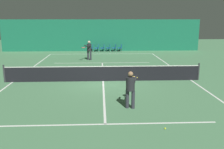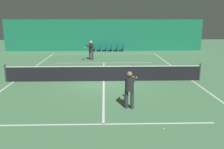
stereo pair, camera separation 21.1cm
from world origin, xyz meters
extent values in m
plane|color=#4C7F56|center=(0.00, 0.00, 0.00)|extent=(60.00, 60.00, 0.00)
cube|color=#196B4C|center=(0.00, 14.38, 1.82)|extent=(23.00, 0.12, 3.64)
cube|color=white|center=(0.00, 11.90, 0.00)|extent=(11.00, 0.10, 0.00)
cube|color=white|center=(0.00, 6.40, 0.00)|extent=(8.25, 0.10, 0.00)
cube|color=white|center=(0.00, -6.40, 0.00)|extent=(8.25, 0.10, 0.00)
cube|color=white|center=(-5.50, 0.00, 0.00)|extent=(0.10, 23.80, 0.00)
cube|color=white|center=(5.50, 0.00, 0.00)|extent=(0.10, 23.80, 0.00)
cube|color=white|center=(0.00, 0.00, 0.00)|extent=(0.10, 12.80, 0.00)
cube|color=black|center=(0.00, 0.00, 0.47)|extent=(11.90, 0.02, 0.95)
cube|color=white|center=(0.00, 0.00, 0.92)|extent=(11.90, 0.02, 0.05)
cylinder|color=#333338|center=(-5.95, 0.00, 0.53)|extent=(0.10, 0.10, 1.07)
cylinder|color=#333338|center=(5.95, 0.00, 0.53)|extent=(0.10, 0.10, 1.07)
cylinder|color=#2D2D38|center=(0.98, -4.74, 0.40)|extent=(0.19, 0.19, 0.80)
cylinder|color=#2D2D38|center=(1.22, -4.82, 0.40)|extent=(0.19, 0.19, 0.80)
cylinder|color=#232328|center=(1.10, -4.78, 1.08)|extent=(0.46, 0.46, 0.58)
sphere|color=#936B4C|center=(1.10, -4.78, 1.51)|extent=(0.22, 0.22, 0.22)
cylinder|color=#232328|center=(1.04, -4.48, 1.21)|extent=(0.25, 0.55, 0.23)
cylinder|color=#232328|center=(1.32, -4.57, 1.21)|extent=(0.25, 0.55, 0.23)
cylinder|color=black|center=(1.30, -4.13, 1.14)|extent=(0.12, 0.30, 0.03)
torus|color=gold|center=(1.39, -3.84, 1.14)|extent=(0.41, 0.41, 0.03)
cylinder|color=silver|center=(1.39, -3.84, 1.14)|extent=(0.34, 0.34, 0.00)
cylinder|color=#2D2D38|center=(-1.05, 7.97, 0.43)|extent=(0.22, 0.22, 0.86)
cylinder|color=#2D2D38|center=(-1.30, 8.10, 0.43)|extent=(0.22, 0.22, 0.86)
cylinder|color=#232328|center=(-1.18, 8.03, 1.18)|extent=(0.54, 0.54, 0.63)
sphere|color=beige|center=(-1.18, 8.03, 1.65)|extent=(0.24, 0.24, 0.24)
cylinder|color=#232328|center=(-1.16, 7.71, 1.32)|extent=(0.36, 0.58, 0.25)
cylinder|color=#232328|center=(-1.45, 7.85, 1.32)|extent=(0.36, 0.58, 0.25)
cylinder|color=black|center=(-1.51, 7.39, 1.24)|extent=(0.16, 0.29, 0.03)
torus|color=red|center=(-1.64, 7.12, 1.24)|extent=(0.44, 0.44, 0.03)
cylinder|color=silver|center=(-1.64, 7.12, 1.24)|extent=(0.37, 0.37, 0.00)
cylinder|color=#2D2D2D|center=(-1.44, 14.02, 0.20)|extent=(0.03, 0.03, 0.39)
cylinder|color=#2D2D2D|center=(-1.44, 13.64, 0.20)|extent=(0.03, 0.03, 0.39)
cylinder|color=#2D2D2D|center=(-1.06, 14.02, 0.20)|extent=(0.03, 0.03, 0.39)
cylinder|color=#2D2D2D|center=(-1.06, 13.64, 0.20)|extent=(0.03, 0.03, 0.39)
cube|color=#19479E|center=(-1.25, 13.83, 0.41)|extent=(0.44, 0.44, 0.05)
cube|color=#19479E|center=(-1.05, 13.83, 0.64)|extent=(0.04, 0.44, 0.40)
cylinder|color=#2D2D2D|center=(-0.77, 14.02, 0.20)|extent=(0.03, 0.03, 0.39)
cylinder|color=#2D2D2D|center=(-0.77, 13.64, 0.20)|extent=(0.03, 0.03, 0.39)
cylinder|color=#2D2D2D|center=(-0.39, 14.02, 0.20)|extent=(0.03, 0.03, 0.39)
cylinder|color=#2D2D2D|center=(-0.39, 13.64, 0.20)|extent=(0.03, 0.03, 0.39)
cube|color=#19479E|center=(-0.58, 13.83, 0.41)|extent=(0.44, 0.44, 0.05)
cube|color=#19479E|center=(-0.38, 13.83, 0.64)|extent=(0.04, 0.44, 0.40)
cylinder|color=#2D2D2D|center=(-0.11, 14.02, 0.20)|extent=(0.03, 0.03, 0.39)
cylinder|color=#2D2D2D|center=(-0.11, 13.64, 0.20)|extent=(0.03, 0.03, 0.39)
cylinder|color=#2D2D2D|center=(0.27, 14.02, 0.20)|extent=(0.03, 0.03, 0.39)
cylinder|color=#2D2D2D|center=(0.27, 13.64, 0.20)|extent=(0.03, 0.03, 0.39)
cube|color=#19479E|center=(0.08, 13.83, 0.41)|extent=(0.44, 0.44, 0.05)
cube|color=#19479E|center=(0.28, 13.83, 0.64)|extent=(0.04, 0.44, 0.40)
cylinder|color=#2D2D2D|center=(0.56, 14.02, 0.20)|extent=(0.03, 0.03, 0.39)
cylinder|color=#2D2D2D|center=(0.56, 13.64, 0.20)|extent=(0.03, 0.03, 0.39)
cylinder|color=#2D2D2D|center=(0.94, 14.02, 0.20)|extent=(0.03, 0.03, 0.39)
cylinder|color=#2D2D2D|center=(0.94, 13.64, 0.20)|extent=(0.03, 0.03, 0.39)
cube|color=#19479E|center=(0.75, 13.83, 0.41)|extent=(0.44, 0.44, 0.05)
cube|color=#19479E|center=(0.95, 13.83, 0.64)|extent=(0.04, 0.44, 0.40)
cylinder|color=#2D2D2D|center=(1.22, 14.02, 0.20)|extent=(0.03, 0.03, 0.39)
cylinder|color=#2D2D2D|center=(1.22, 13.64, 0.20)|extent=(0.03, 0.03, 0.39)
cylinder|color=#2D2D2D|center=(1.60, 14.02, 0.20)|extent=(0.03, 0.03, 0.39)
cylinder|color=#2D2D2D|center=(1.60, 13.64, 0.20)|extent=(0.03, 0.03, 0.39)
cube|color=#19479E|center=(1.41, 13.83, 0.41)|extent=(0.44, 0.44, 0.05)
cube|color=#19479E|center=(1.61, 13.83, 0.64)|extent=(0.04, 0.44, 0.40)
cylinder|color=#2D2D2D|center=(1.89, 14.02, 0.20)|extent=(0.03, 0.03, 0.39)
cylinder|color=#2D2D2D|center=(1.89, 13.64, 0.20)|extent=(0.03, 0.03, 0.39)
cylinder|color=#2D2D2D|center=(2.27, 14.02, 0.20)|extent=(0.03, 0.03, 0.39)
cylinder|color=#2D2D2D|center=(2.27, 13.64, 0.20)|extent=(0.03, 0.03, 0.39)
cube|color=#19479E|center=(2.08, 13.83, 0.41)|extent=(0.44, 0.44, 0.05)
cube|color=#19479E|center=(2.28, 13.83, 0.64)|extent=(0.04, 0.44, 0.40)
sphere|color=#D1DB33|center=(2.09, -6.92, 0.03)|extent=(0.07, 0.07, 0.07)
camera|label=1|loc=(-0.15, -14.91, 3.81)|focal=40.00mm
camera|label=2|loc=(0.06, -14.92, 3.81)|focal=40.00mm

